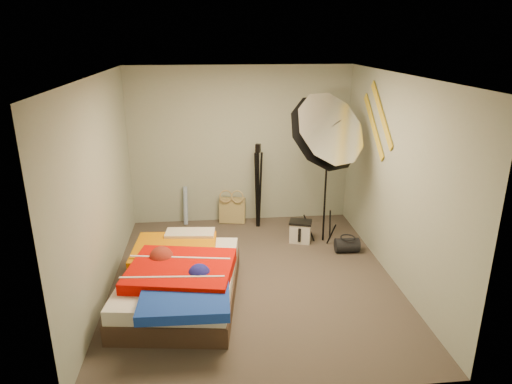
{
  "coord_description": "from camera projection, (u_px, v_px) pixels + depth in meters",
  "views": [
    {
      "loc": [
        -0.5,
        -5.08,
        2.92
      ],
      "look_at": [
        0.1,
        0.6,
        0.95
      ],
      "focal_mm": 32.0,
      "sensor_mm": 36.0,
      "label": 1
    }
  ],
  "objects": [
    {
      "name": "camera_case",
      "position": [
        300.0,
        232.0,
        6.76
      ],
      "size": [
        0.35,
        0.3,
        0.3
      ],
      "primitive_type": "cube",
      "rotation": [
        0.0,
        0.0,
        -0.3
      ],
      "color": "beige",
      "rests_on": "floor"
    },
    {
      "name": "wall_back",
      "position": [
        241.0,
        146.0,
        7.25
      ],
      "size": [
        3.5,
        0.0,
        3.5
      ],
      "primitive_type": "plane",
      "rotation": [
        1.57,
        0.0,
        0.0
      ],
      "color": "#99A190",
      "rests_on": "floor"
    },
    {
      "name": "wall_stripe_lower",
      "position": [
        374.0,
        126.0,
        6.17
      ],
      "size": [
        0.02,
        0.91,
        0.78
      ],
      "primitive_type": "cube",
      "rotation": [
        0.7,
        0.0,
        0.0
      ],
      "color": "gold",
      "rests_on": "wall_right"
    },
    {
      "name": "ceiling",
      "position": [
        253.0,
        76.0,
        4.96
      ],
      "size": [
        4.0,
        4.0,
        0.0
      ],
      "primitive_type": "plane",
      "rotation": [
        3.14,
        0.0,
        0.0
      ],
      "color": "silver",
      "rests_on": "wall_back"
    },
    {
      "name": "duffel_bag",
      "position": [
        347.0,
        245.0,
        6.45
      ],
      "size": [
        0.35,
        0.22,
        0.21
      ],
      "primitive_type": "cylinder",
      "rotation": [
        0.0,
        1.57,
        -0.05
      ],
      "color": "black",
      "rests_on": "floor"
    },
    {
      "name": "bed",
      "position": [
        181.0,
        279.0,
        5.23
      ],
      "size": [
        1.47,
        2.02,
        0.52
      ],
      "color": "#443024",
      "rests_on": "floor"
    },
    {
      "name": "wall_stripe_upper",
      "position": [
        382.0,
        114.0,
        5.87
      ],
      "size": [
        0.02,
        0.91,
        0.78
      ],
      "primitive_type": "cube",
      "rotation": [
        0.7,
        0.0,
        0.0
      ],
      "color": "gold",
      "rests_on": "wall_right"
    },
    {
      "name": "photo_umbrella",
      "position": [
        324.0,
        134.0,
        6.11
      ],
      "size": [
        1.15,
        1.2,
        2.32
      ],
      "color": "black",
      "rests_on": "floor"
    },
    {
      "name": "floor",
      "position": [
        253.0,
        278.0,
        5.77
      ],
      "size": [
        4.0,
        4.0,
        0.0
      ],
      "primitive_type": "plane",
      "color": "#51463D",
      "rests_on": "ground"
    },
    {
      "name": "tote_bag",
      "position": [
        232.0,
        210.0,
        7.45
      ],
      "size": [
        0.44,
        0.25,
        0.43
      ],
      "primitive_type": "cube",
      "rotation": [
        -0.14,
        0.0,
        -0.18
      ],
      "color": "tan",
      "rests_on": "floor"
    },
    {
      "name": "wall_left",
      "position": [
        100.0,
        190.0,
        5.19
      ],
      "size": [
        0.0,
        4.0,
        4.0
      ],
      "primitive_type": "plane",
      "rotation": [
        1.57,
        0.0,
        1.57
      ],
      "color": "#99A190",
      "rests_on": "floor"
    },
    {
      "name": "wall_right",
      "position": [
        396.0,
        180.0,
        5.54
      ],
      "size": [
        0.0,
        4.0,
        4.0
      ],
      "primitive_type": "plane",
      "rotation": [
        1.57,
        0.0,
        -1.57
      ],
      "color": "#99A190",
      "rests_on": "floor"
    },
    {
      "name": "wall_front",
      "position": [
        278.0,
        265.0,
        3.49
      ],
      "size": [
        3.5,
        0.0,
        3.5
      ],
      "primitive_type": "plane",
      "rotation": [
        -1.57,
        0.0,
        0.0
      ],
      "color": "#99A190",
      "rests_on": "floor"
    },
    {
      "name": "wrapping_roll",
      "position": [
        186.0,
        206.0,
        7.37
      ],
      "size": [
        0.09,
        0.18,
        0.62
      ],
      "primitive_type": "cylinder",
      "rotation": [
        -0.17,
        0.0,
        -0.1
      ],
      "color": "#4E76B7",
      "rests_on": "floor"
    },
    {
      "name": "camera_tripod",
      "position": [
        258.0,
        180.0,
        7.1
      ],
      "size": [
        0.09,
        0.09,
        1.35
      ],
      "color": "black",
      "rests_on": "floor"
    }
  ]
}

